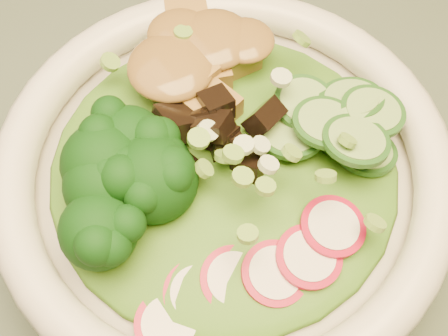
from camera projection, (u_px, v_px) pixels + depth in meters
salad_bowl at (224, 183)px, 0.41m from camera, size 0.29×0.29×0.08m
lettuce_bed at (224, 167)px, 0.39m from camera, size 0.22×0.22×0.03m
broccoli_florets at (116, 189)px, 0.37m from camera, size 0.10×0.10×0.05m
radish_slices at (270, 266)px, 0.36m from camera, size 0.13×0.07×0.02m
cucumber_slices at (331, 127)px, 0.39m from camera, size 0.09×0.09×0.04m
mushroom_heap at (217, 137)px, 0.39m from camera, size 0.09×0.09×0.04m
tofu_cubes at (193, 71)px, 0.41m from camera, size 0.11×0.09×0.04m
peanut_sauce at (192, 57)px, 0.40m from camera, size 0.08×0.06×0.02m
scallion_garnish at (224, 145)px, 0.37m from camera, size 0.21×0.21×0.03m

